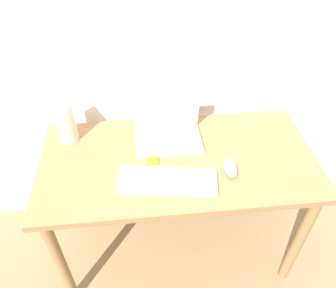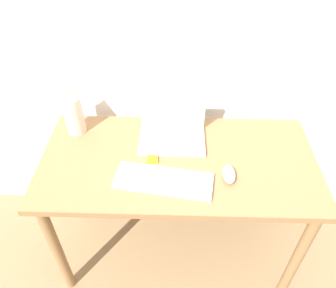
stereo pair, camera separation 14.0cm
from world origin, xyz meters
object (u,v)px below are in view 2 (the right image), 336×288
laptop (172,130)px  vase (72,108)px  mp3_player (153,158)px  keyboard (163,181)px  mouse (229,174)px

laptop → vase: 0.48m
mp3_player → vase: bearing=154.2°
keyboard → mouse: size_ratio=3.98×
laptop → vase: (-0.47, 0.04, 0.09)m
keyboard → mp3_player: keyboard is taller
laptop → mouse: 0.35m
vase → mp3_player: vase is taller
keyboard → mp3_player: size_ratio=6.75×
mouse → mp3_player: bearing=162.6°
mouse → mp3_player: mouse is taller
laptop → mouse: laptop is taller
vase → mp3_player: bearing=-25.8°
laptop → vase: vase is taller
mouse → laptop: bearing=134.3°
mouse → keyboard: bearing=-172.5°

